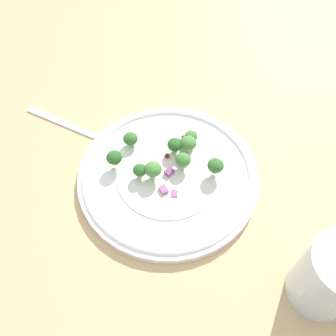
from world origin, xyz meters
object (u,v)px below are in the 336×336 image
(broccoli_floret_2, at_px, (114,158))
(fork, at_px, (78,129))
(water_glass, at_px, (331,277))
(broccoli_floret_1, at_px, (153,169))
(plate, at_px, (168,175))
(broccoli_floret_0, at_px, (140,170))

(broccoli_floret_2, height_order, fork, broccoli_floret_2)
(fork, relative_size, water_glass, 1.79)
(broccoli_floret_1, bearing_deg, plate, -133.09)
(broccoli_floret_1, bearing_deg, water_glass, 171.45)
(broccoli_floret_2, distance_m, fork, 0.12)
(broccoli_floret_1, distance_m, broccoli_floret_2, 0.06)
(fork, distance_m, water_glass, 0.44)
(broccoli_floret_1, xyz_separation_m, broccoli_floret_2, (0.06, 0.01, -0.00))
(plate, xyz_separation_m, fork, (0.18, -0.01, -0.01))
(fork, bearing_deg, broccoli_floret_2, 160.14)
(plate, relative_size, fork, 1.48)
(broccoli_floret_2, relative_size, water_glass, 0.23)
(broccoli_floret_2, xyz_separation_m, water_glass, (-0.33, 0.03, 0.02))
(fork, height_order, water_glass, water_glass)
(fork, bearing_deg, water_glass, 171.09)
(plate, relative_size, water_glass, 2.65)
(plate, relative_size, broccoli_floret_0, 13.11)
(plate, distance_m, broccoli_floret_2, 0.09)
(broccoli_floret_0, bearing_deg, fork, -13.72)
(broccoli_floret_2, xyz_separation_m, fork, (0.11, -0.04, -0.03))
(broccoli_floret_2, height_order, water_glass, water_glass)
(plate, bearing_deg, fork, -3.40)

